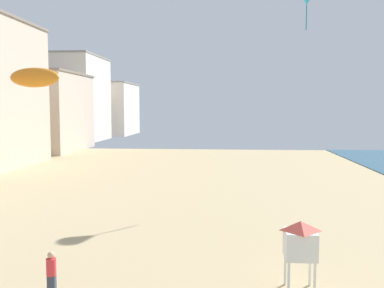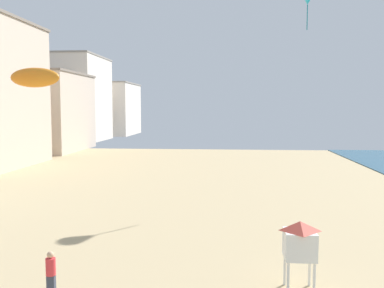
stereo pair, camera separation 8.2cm
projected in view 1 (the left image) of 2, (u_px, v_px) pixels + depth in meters
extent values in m
cube|color=#C6B29E|center=(30.00, 113.00, 65.43)|extent=(15.33, 14.96, 11.59)
cube|color=slate|center=(29.00, 74.00, 64.92)|extent=(15.64, 15.25, 0.30)
cube|color=silver|center=(74.00, 100.00, 83.87)|extent=(10.62, 15.93, 16.35)
cube|color=gray|center=(73.00, 57.00, 83.16)|extent=(10.83, 16.25, 0.30)
cube|color=silver|center=(103.00, 110.00, 104.10)|extent=(14.41, 16.75, 12.21)
cube|color=gray|center=(103.00, 84.00, 103.57)|extent=(14.69, 17.08, 0.30)
cube|color=#383D4C|center=(52.00, 286.00, 14.78)|extent=(0.28, 0.18, 0.80)
cylinder|color=red|center=(51.00, 267.00, 14.72)|extent=(0.34, 0.34, 0.60)
sphere|color=tan|center=(51.00, 255.00, 14.69)|extent=(0.24, 0.24, 0.24)
cylinder|color=white|center=(289.00, 279.00, 14.97)|extent=(0.10, 0.10, 1.20)
cylinder|color=white|center=(315.00, 279.00, 14.89)|extent=(0.10, 0.10, 1.20)
cylinder|color=white|center=(285.00, 269.00, 15.86)|extent=(0.10, 0.10, 1.20)
cylinder|color=white|center=(310.00, 270.00, 15.79)|extent=(0.10, 0.10, 1.20)
cube|color=white|center=(300.00, 244.00, 15.28)|extent=(1.10, 1.10, 1.00)
pyramid|color=#D14C3D|center=(301.00, 226.00, 15.22)|extent=(1.10, 1.10, 0.35)
ellipsoid|color=orange|center=(35.00, 77.00, 20.74)|extent=(2.47, 0.69, 0.96)
cylinder|color=teal|center=(306.00, 17.00, 34.38)|extent=(0.08, 0.08, 2.00)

